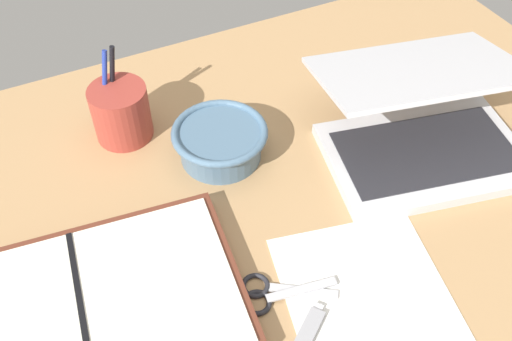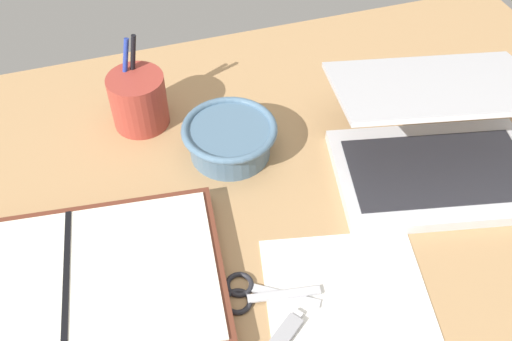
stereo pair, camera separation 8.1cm
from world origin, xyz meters
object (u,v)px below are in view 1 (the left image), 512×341
object	(u,v)px
bowl	(222,141)
pen_cup	(121,112)
planner	(83,312)
scissors	(267,293)
laptop	(423,125)

from	to	relation	value
bowl	pen_cup	distance (cm)	17.54
pen_cup	planner	bearing A→B (deg)	-115.53
scissors	pen_cup	bearing A→B (deg)	122.52
pen_cup	planner	world-z (taller)	pen_cup
laptop	pen_cup	world-z (taller)	pen_cup
bowl	scissors	size ratio (longest dim) A/B	1.19
bowl	planner	distance (cm)	33.60
laptop	bowl	world-z (taller)	laptop
laptop	bowl	distance (cm)	32.01
bowl	planner	world-z (taller)	bowl
bowl	planner	xyz separation A→B (cm)	(-27.59, -19.09, -1.83)
pen_cup	scissors	bearing A→B (deg)	-78.69
bowl	pen_cup	xyz separation A→B (cm)	(-12.79, 11.91, 1.52)
pen_cup	planner	xyz separation A→B (cm)	(-14.81, -31.00, -3.35)
laptop	planner	size ratio (longest dim) A/B	0.85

